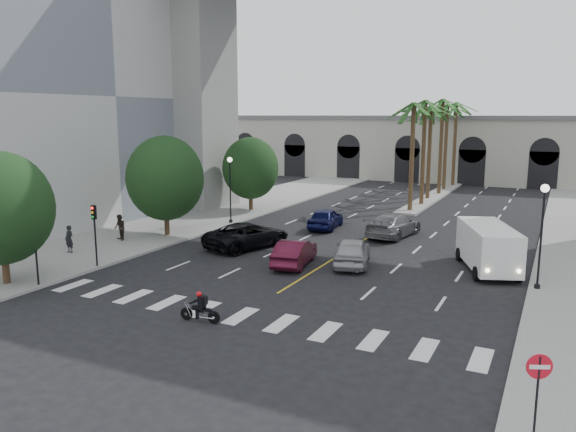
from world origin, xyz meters
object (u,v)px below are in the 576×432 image
at_px(car_b, 295,252).
at_px(pedestrian_b, 120,227).
at_px(traffic_signal_near, 35,239).
at_px(cargo_van, 488,246).
at_px(lamp_post_left_far, 230,184).
at_px(motorcycle_rider, 201,308).
at_px(car_d, 393,225).
at_px(pedestrian_a, 69,239).
at_px(traffic_signal_far, 95,225).
at_px(do_not_enter_sign, 538,382).
at_px(car_c, 247,235).
at_px(car_e, 326,218).
at_px(lamp_post_right, 542,228).
at_px(car_a, 352,251).

distance_m(car_b, pedestrian_b, 13.27).
height_order(traffic_signal_near, cargo_van, traffic_signal_near).
relative_size(traffic_signal_near, cargo_van, 0.57).
distance_m(lamp_post_left_far, traffic_signal_near, 18.51).
distance_m(motorcycle_rider, pedestrian_b, 16.90).
distance_m(lamp_post_left_far, cargo_van, 20.83).
bearing_deg(car_d, pedestrian_a, 48.34).
height_order(cargo_van, pedestrian_a, cargo_van).
height_order(traffic_signal_far, do_not_enter_sign, traffic_signal_far).
bearing_deg(car_d, traffic_signal_near, 65.05).
relative_size(pedestrian_b, do_not_enter_sign, 0.65).
bearing_deg(car_b, car_c, -38.78).
relative_size(pedestrian_a, pedestrian_b, 0.96).
height_order(traffic_signal_near, car_e, traffic_signal_near).
distance_m(lamp_post_left_far, lamp_post_right, 24.16).
distance_m(lamp_post_left_far, motorcycle_rider, 21.61).
xyz_separation_m(traffic_signal_far, car_e, (7.34, 16.27, -1.71)).
relative_size(car_a, pedestrian_a, 2.81).
relative_size(car_d, pedestrian_a, 3.38).
height_order(cargo_van, pedestrian_b, cargo_van).
bearing_deg(cargo_van, traffic_signal_far, -176.51).
bearing_deg(car_d, car_c, 52.60).
bearing_deg(car_a, car_c, -22.37).
bearing_deg(lamp_post_left_far, traffic_signal_near, -89.69).
relative_size(traffic_signal_far, cargo_van, 0.57).
bearing_deg(traffic_signal_far, pedestrian_a, 157.28).
relative_size(car_d, do_not_enter_sign, 2.12).
bearing_deg(do_not_enter_sign, lamp_post_left_far, 111.62).
bearing_deg(pedestrian_a, do_not_enter_sign, -16.93).
xyz_separation_m(motorcycle_rider, do_not_enter_sign, (13.09, -3.97, 1.38)).
distance_m(traffic_signal_near, pedestrian_b, 10.36).
relative_size(car_b, car_e, 0.98).
distance_m(lamp_post_right, car_e, 18.36).
xyz_separation_m(cargo_van, pedestrian_b, (-23.46, -3.65, -0.37)).
xyz_separation_m(car_a, pedestrian_a, (-16.65, -5.48, 0.19)).
xyz_separation_m(traffic_signal_near, traffic_signal_far, (0.00, 4.00, 0.00)).
distance_m(traffic_signal_far, pedestrian_a, 4.44).
distance_m(car_a, car_d, 8.66).
bearing_deg(traffic_signal_near, lamp_post_right, 24.82).
bearing_deg(lamp_post_right, car_a, 176.59).
xyz_separation_m(lamp_post_right, car_e, (-15.36, 9.77, -2.42)).
relative_size(lamp_post_right, traffic_signal_near, 1.47).
distance_m(traffic_signal_near, car_e, 21.63).
bearing_deg(car_a, do_not_enter_sign, 109.88).
xyz_separation_m(lamp_post_left_far, car_b, (9.90, -8.90, -2.46)).
relative_size(car_e, cargo_van, 0.74).
distance_m(motorcycle_rider, car_e, 20.80).
height_order(lamp_post_right, car_e, lamp_post_right).
distance_m(pedestrian_b, do_not_enter_sign, 30.16).
xyz_separation_m(lamp_post_right, pedestrian_b, (-26.16, -0.85, -2.18)).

